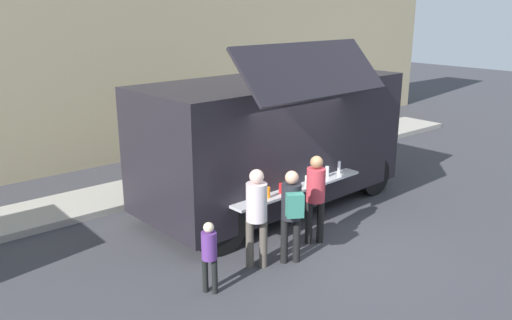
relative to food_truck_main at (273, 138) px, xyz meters
name	(u,v)px	position (x,y,z in m)	size (l,w,h in m)	color
ground_plane	(320,238)	(-0.44, -1.87, -1.55)	(60.00, 60.00, 0.00)	#38383D
curb_strip	(51,212)	(-4.00, 2.62, -1.47)	(28.00, 1.60, 0.15)	#9E998E
building_behind	(21,27)	(-3.00, 6.52, 2.22)	(32.00, 2.40, 7.53)	tan
food_truck_main	(273,138)	(0.00, 0.00, 0.00)	(6.04, 3.49, 3.66)	black
trash_bin	(317,137)	(3.85, 2.32, -1.02)	(0.60, 0.60, 1.05)	#2B6134
customer_front_ordering	(316,192)	(-0.68, -1.93, -0.53)	(0.35, 0.35, 1.70)	black
customer_mid_with_backpack	(292,208)	(-1.57, -2.23, -0.53)	(0.47, 0.54, 1.66)	black
customer_rear_waiting	(257,210)	(-2.12, -1.95, -0.50)	(0.36, 0.36, 1.75)	#4E463E
child_near_queue	(209,251)	(-3.20, -2.12, -0.84)	(0.24, 0.24, 1.18)	black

